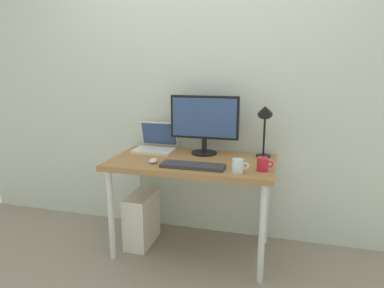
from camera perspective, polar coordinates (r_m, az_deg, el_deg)
ground_plane at (r=2.78m, az=0.00°, el=-17.60°), size 6.00×6.00×0.00m
back_wall at (r=2.77m, az=2.12°, el=10.63°), size 4.40×0.04×2.60m
desk at (r=2.50m, az=0.00°, el=-4.33°), size 1.21×0.66×0.74m
monitor at (r=2.60m, az=2.12°, el=3.92°), size 0.54×0.20×0.46m
laptop at (r=2.78m, az=-6.14°, el=0.12°), size 0.32×0.28×0.23m
desk_lamp at (r=2.54m, az=12.31°, el=4.28°), size 0.11×0.16×0.43m
keyboard at (r=2.29m, az=0.13°, el=-3.72°), size 0.44×0.14×0.02m
mouse at (r=2.41m, az=-6.60°, el=-2.85°), size 0.06×0.09×0.03m
coffee_mug at (r=2.26m, az=11.97°, el=-3.40°), size 0.11×0.07×0.09m
glass_cup at (r=2.19m, az=7.85°, el=-3.71°), size 0.11×0.08×0.09m
computer_tower at (r=2.81m, az=-8.56°, el=-12.50°), size 0.18×0.36×0.42m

